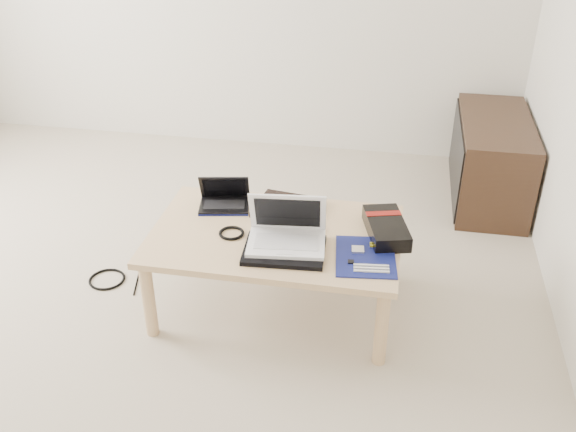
% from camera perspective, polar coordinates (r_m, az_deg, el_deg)
% --- Properties ---
extents(ground, '(4.00, 4.00, 0.00)m').
position_cam_1_polar(ground, '(3.15, -14.80, -7.89)').
color(ground, beige).
rests_on(ground, ground).
extents(coffee_table, '(1.10, 0.70, 0.40)m').
position_cam_1_polar(coffee_table, '(2.86, -1.11, -2.32)').
color(coffee_table, tan).
rests_on(coffee_table, ground).
extents(media_cabinet, '(0.41, 0.90, 0.50)m').
position_cam_1_polar(media_cabinet, '(4.04, 17.50, 4.81)').
color(media_cabinet, '#3D2719').
rests_on(media_cabinet, ground).
extents(book, '(0.32, 0.28, 0.03)m').
position_cam_1_polar(book, '(3.00, -0.04, 0.74)').
color(book, black).
rests_on(book, coffee_table).
extents(netbook, '(0.26, 0.21, 0.16)m').
position_cam_1_polar(netbook, '(3.04, -5.67, 1.45)').
color(netbook, black).
rests_on(netbook, coffee_table).
extents(tablet, '(0.33, 0.29, 0.01)m').
position_cam_1_polar(tablet, '(2.90, 0.16, -0.54)').
color(tablet, black).
rests_on(tablet, coffee_table).
extents(remote, '(0.12, 0.21, 0.02)m').
position_cam_1_polar(remote, '(2.90, 1.77, -0.52)').
color(remote, '#BCBBC0').
rests_on(remote, coffee_table).
extents(neoprene_sleeve, '(0.35, 0.27, 0.02)m').
position_cam_1_polar(neoprene_sleeve, '(2.70, -0.33, -3.07)').
color(neoprene_sleeve, black).
rests_on(neoprene_sleeve, coffee_table).
extents(white_laptop, '(0.35, 0.26, 0.22)m').
position_cam_1_polar(white_laptop, '(2.71, -0.11, -1.47)').
color(white_laptop, white).
rests_on(white_laptop, neoprene_sleeve).
extents(motherboard, '(0.28, 0.33, 0.01)m').
position_cam_1_polar(motherboard, '(2.69, 6.94, -3.60)').
color(motherboard, '#0D1754').
rests_on(motherboard, coffee_table).
extents(gpu_box, '(0.23, 0.34, 0.07)m').
position_cam_1_polar(gpu_box, '(2.84, 8.71, -1.04)').
color(gpu_box, black).
rests_on(gpu_box, coffee_table).
extents(cable_coil, '(0.13, 0.13, 0.01)m').
position_cam_1_polar(cable_coil, '(2.83, -5.05, -1.52)').
color(cable_coil, black).
rests_on(cable_coil, coffee_table).
extents(floor_cable_coil, '(0.21, 0.21, 0.01)m').
position_cam_1_polar(floor_cable_coil, '(3.34, -15.80, -5.44)').
color(floor_cable_coil, black).
rests_on(floor_cable_coil, ground).
extents(floor_cable_trail, '(0.10, 0.36, 0.01)m').
position_cam_1_polar(floor_cable_trail, '(3.35, -13.10, -4.96)').
color(floor_cable_trail, black).
rests_on(floor_cable_trail, ground).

